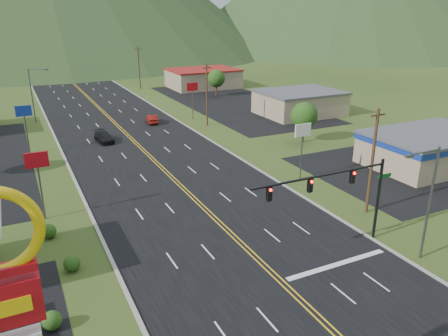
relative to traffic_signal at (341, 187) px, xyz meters
name	(u,v)px	position (x,y,z in m)	size (l,w,h in m)	color
traffic_signal	(341,187)	(0.00, 0.00, 0.00)	(13.10, 0.43, 7.00)	black
streetlight_east	(428,197)	(4.70, -4.00, -0.15)	(3.28, 0.25, 9.00)	#59595E
streetlight_west	(33,92)	(-18.16, 56.00, -0.15)	(3.28, 0.25, 9.00)	#59595E
building_east_near	(430,147)	(23.52, 11.00, -3.06)	(15.40, 10.40, 4.10)	tan
building_east_mid	(300,103)	(25.52, 41.00, -3.17)	(14.40, 11.40, 4.30)	tan
building_east_far	(203,78)	(21.52, 76.00, -3.07)	(16.40, 12.40, 4.50)	tan
pole_sign_west_a	(38,167)	(-20.48, 16.00, -0.28)	(2.00, 0.18, 6.40)	#59595E
pole_sign_west_b	(24,116)	(-20.48, 38.00, -0.28)	(2.00, 0.18, 6.40)	#59595E
pole_sign_east_a	(303,136)	(6.52, 14.00, -0.28)	(2.00, 0.18, 6.40)	#59595E
pole_sign_east_b	(192,90)	(6.52, 46.00, -0.28)	(2.00, 0.18, 6.40)	#59595E
tree_east_a	(304,116)	(15.52, 26.00, -1.44)	(3.84, 3.84, 5.82)	#382314
tree_east_b	(216,79)	(19.52, 64.00, -1.44)	(3.84, 3.84, 5.82)	#382314
utility_pole_a	(372,161)	(7.02, 4.00, -0.20)	(1.60, 0.28, 10.00)	#382314
utility_pole_b	(207,95)	(7.02, 41.00, -0.20)	(1.60, 0.28, 10.00)	#382314
utility_pole_c	(139,67)	(7.02, 81.00, -0.20)	(1.60, 0.28, 10.00)	#382314
utility_pole_d	(104,53)	(7.02, 121.00, -0.20)	(1.60, 0.28, 10.00)	#382314
car_dark_mid	(104,137)	(-10.42, 38.68, -4.63)	(1.96, 4.82, 1.40)	black
car_red_far	(152,119)	(-0.79, 46.48, -4.61)	(1.51, 4.34, 1.43)	maroon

